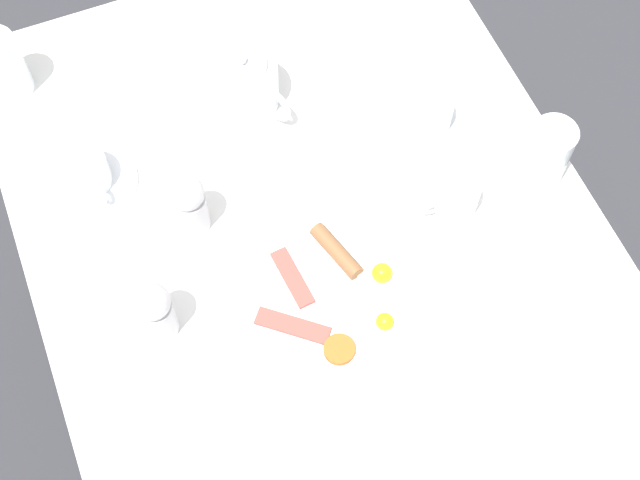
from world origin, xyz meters
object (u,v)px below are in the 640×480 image
object	(u,v)px
teapot_near	(244,83)
spoon_for_tea	(447,475)
breakfast_plate	(340,301)
fork_spare	(100,74)
salt_grinder	(155,311)
teacup_with_saucer_left	(427,115)
pepper_grinder	(189,204)
water_glass_short	(3,65)
water_glass_tall	(547,155)
knife_by_plate	(564,313)
teacup_with_saucer_right	(85,176)
creamer_jug	(456,197)

from	to	relation	value
teapot_near	spoon_for_tea	world-z (taller)	teapot_near
teapot_near	breakfast_plate	bearing A→B (deg)	151.59
fork_spare	salt_grinder	bearing A→B (deg)	85.11
teacup_with_saucer_left	pepper_grinder	bearing A→B (deg)	4.83
salt_grinder	pepper_grinder	bearing A→B (deg)	-124.01
pepper_grinder	water_glass_short	bearing A→B (deg)	-61.24
breakfast_plate	teacup_with_saucer_left	xyz separation A→B (m)	(-0.25, -0.24, 0.02)
water_glass_tall	spoon_for_tea	distance (m)	0.50
knife_by_plate	spoon_for_tea	distance (m)	0.30
pepper_grinder	knife_by_plate	world-z (taller)	pepper_grinder
water_glass_tall	pepper_grinder	bearing A→B (deg)	-13.17
pepper_grinder	knife_by_plate	distance (m)	0.57
breakfast_plate	water_glass_tall	xyz separation A→B (m)	(-0.37, -0.08, 0.05)
teacup_with_saucer_right	knife_by_plate	distance (m)	0.75
teacup_with_saucer_right	spoon_for_tea	distance (m)	0.70
teacup_with_saucer_left	creamer_jug	bearing A→B (deg)	80.52
breakfast_plate	water_glass_tall	size ratio (longest dim) A/B	2.31
creamer_jug	fork_spare	size ratio (longest dim) A/B	0.51
water_glass_short	creamer_jug	distance (m)	0.75
fork_spare	spoon_for_tea	bearing A→B (deg)	106.96
teapot_near	teacup_with_saucer_left	world-z (taller)	teapot_near
knife_by_plate	creamer_jug	bearing A→B (deg)	-71.73
salt_grinder	fork_spare	world-z (taller)	salt_grinder
salt_grinder	spoon_for_tea	xyz separation A→B (m)	(-0.29, 0.34, -0.06)
spoon_for_tea	fork_spare	bearing A→B (deg)	-73.04
water_glass_short	pepper_grinder	size ratio (longest dim) A/B	0.98
teacup_with_saucer_left	water_glass_short	xyz separation A→B (m)	(0.60, -0.32, 0.03)
teacup_with_saucer_left	spoon_for_tea	world-z (taller)	teacup_with_saucer_left
water_glass_tall	salt_grinder	world-z (taller)	water_glass_tall
teacup_with_saucer_right	spoon_for_tea	xyz separation A→B (m)	(-0.32, 0.62, -0.02)
teapot_near	teacup_with_saucer_right	bearing A→B (deg)	72.73
breakfast_plate	knife_by_plate	bearing A→B (deg)	155.07
water_glass_tall	pepper_grinder	size ratio (longest dim) A/B	1.04
spoon_for_tea	fork_spare	xyz separation A→B (m)	(0.25, -0.82, 0.00)
knife_by_plate	teapot_near	bearing A→B (deg)	-60.62
teacup_with_saucer_right	knife_by_plate	bearing A→B (deg)	140.99
teacup_with_saucer_left	spoon_for_tea	distance (m)	0.56
breakfast_plate	creamer_jug	bearing A→B (deg)	-160.09
teapot_near	knife_by_plate	size ratio (longest dim) A/B	0.79
salt_grinder	knife_by_plate	size ratio (longest dim) A/B	0.54
teacup_with_saucer_left	salt_grinder	xyz separation A→B (m)	(0.50, 0.18, 0.04)
teapot_near	creamer_jug	size ratio (longest dim) A/B	1.93
breakfast_plate	spoon_for_tea	size ratio (longest dim) A/B	1.78
water_glass_tall	knife_by_plate	distance (m)	0.24
teacup_with_saucer_left	water_glass_short	distance (m)	0.68
spoon_for_tea	teacup_with_saucer_right	bearing A→B (deg)	-62.34
knife_by_plate	salt_grinder	bearing A→B (deg)	-19.92
knife_by_plate	fork_spare	world-z (taller)	same
teapot_near	water_glass_short	xyz separation A→B (m)	(0.35, -0.17, 0.01)
creamer_jug	fork_spare	bearing A→B (deg)	-46.11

